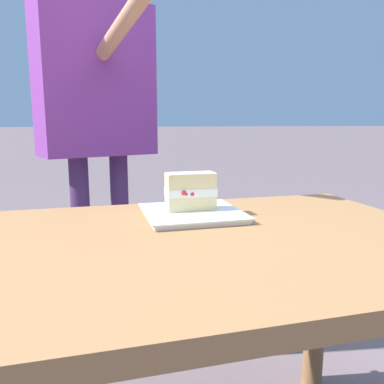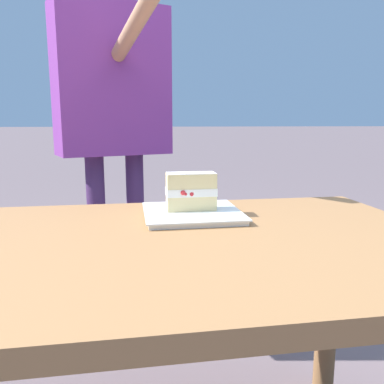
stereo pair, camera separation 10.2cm
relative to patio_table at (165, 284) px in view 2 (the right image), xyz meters
name	(u,v)px [view 2 (the right image)]	position (x,y,z in m)	size (l,w,h in m)	color
patio_table	(165,284)	(0.00, 0.00, 0.00)	(1.28, 0.77, 0.69)	olive
dessert_plate	(192,213)	(0.09, 0.19, 0.11)	(0.25, 0.25, 0.02)	white
cake_slice	(191,191)	(0.09, 0.20, 0.17)	(0.13, 0.07, 0.10)	#EAD18C
dessert_fork	(207,201)	(0.17, 0.36, 0.11)	(0.03, 0.17, 0.01)	silver
diner_person	(112,88)	(-0.13, 0.80, 0.48)	(0.47, 0.61, 1.60)	#452855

